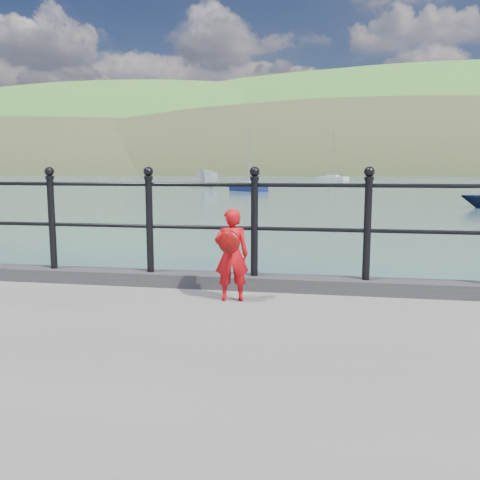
% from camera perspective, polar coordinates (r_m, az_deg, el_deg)
% --- Properties ---
extents(ground, '(600.00, 600.00, 0.00)m').
position_cam_1_polar(ground, '(6.22, -3.87, -13.92)').
color(ground, '#2D4251').
rests_on(ground, ground).
extents(kerb, '(60.00, 0.30, 0.15)m').
position_cam_1_polar(kerb, '(5.76, -4.33, -4.51)').
color(kerb, '#28282B').
rests_on(kerb, quay).
extents(railing, '(18.11, 0.11, 1.20)m').
position_cam_1_polar(railing, '(5.64, -4.41, 2.93)').
color(railing, black).
rests_on(railing, kerb).
extents(far_shore, '(830.00, 200.00, 156.00)m').
position_cam_1_polar(far_shore, '(249.03, 18.46, 1.89)').
color(far_shore, '#333A21').
rests_on(far_shore, ground).
extents(child, '(0.38, 0.33, 0.93)m').
position_cam_1_polar(child, '(5.07, -0.97, -1.58)').
color(child, red).
rests_on(child, quay).
extents(launch_white, '(2.40, 5.77, 2.19)m').
position_cam_1_polar(launch_white, '(60.56, -3.57, 6.86)').
color(launch_white, silver).
rests_on(launch_white, ground).
extents(sailboat_port, '(4.43, 4.19, 6.91)m').
position_cam_1_polar(sailboat_port, '(52.55, 0.93, 5.87)').
color(sailboat_port, '#121D52').
rests_on(sailboat_port, ground).
extents(sailboat_deep, '(6.61, 5.62, 9.88)m').
position_cam_1_polar(sailboat_deep, '(104.68, 10.33, 6.83)').
color(sailboat_deep, silver).
rests_on(sailboat_deep, ground).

